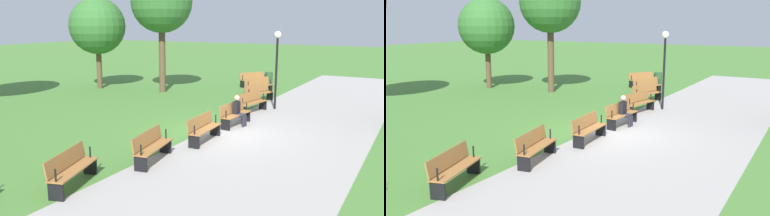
% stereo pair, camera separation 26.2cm
% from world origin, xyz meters
% --- Properties ---
extents(ground_plane, '(120.00, 120.00, 0.00)m').
position_xyz_m(ground_plane, '(0.00, 0.00, 0.00)').
color(ground_plane, '#477A33').
extents(path_paving, '(37.46, 5.60, 0.01)m').
position_xyz_m(path_paving, '(0.00, 2.11, 0.00)').
color(path_paving, '#A39E99').
rests_on(path_paving, ground).
extents(bench_0, '(1.80, 1.38, 0.89)m').
position_xyz_m(bench_0, '(-10.90, -3.20, 0.48)').
color(bench_0, '#996633').
rests_on(bench_0, ground).
extents(bench_1, '(1.86, 1.20, 0.89)m').
position_xyz_m(bench_1, '(-8.66, -1.98, 0.48)').
color(bench_1, '#996633').
rests_on(bench_1, ground).
extents(bench_2, '(1.89, 1.01, 0.89)m').
position_xyz_m(bench_2, '(-6.28, -1.05, 0.48)').
color(bench_2, '#996633').
rests_on(bench_2, ground).
extents(bench_3, '(1.88, 0.81, 0.89)m').
position_xyz_m(bench_3, '(-3.81, -0.43, 0.48)').
color(bench_3, '#996633').
rests_on(bench_3, ground).
extents(bench_4, '(1.85, 0.59, 0.89)m').
position_xyz_m(bench_4, '(-1.28, -0.11, 0.48)').
color(bench_4, '#996633').
rests_on(bench_4, ground).
extents(bench_5, '(1.85, 0.59, 0.89)m').
position_xyz_m(bench_5, '(1.28, -0.11, 0.48)').
color(bench_5, '#996633').
rests_on(bench_5, ground).
extents(bench_6, '(1.88, 0.81, 0.89)m').
position_xyz_m(bench_6, '(3.81, -0.43, 0.48)').
color(bench_6, '#996633').
rests_on(bench_6, ground).
extents(bench_7, '(1.89, 1.01, 0.89)m').
position_xyz_m(bench_7, '(6.28, -1.05, 0.48)').
color(bench_7, '#996633').
rests_on(bench_7, ground).
extents(person_seated, '(0.34, 0.53, 1.20)m').
position_xyz_m(person_seated, '(-1.31, 0.04, 0.64)').
color(person_seated, black).
rests_on(person_seated, ground).
extents(tree_0, '(3.45, 3.45, 6.81)m').
position_xyz_m(tree_0, '(-6.36, -6.95, 5.04)').
color(tree_0, brown).
rests_on(tree_0, ground).
extents(tree_3, '(3.34, 3.34, 5.41)m').
position_xyz_m(tree_3, '(-5.56, -11.02, 3.73)').
color(tree_3, brown).
rests_on(tree_3, ground).
extents(lamp_post, '(0.32, 0.32, 3.57)m').
position_xyz_m(lamp_post, '(-5.03, 0.24, 2.52)').
color(lamp_post, black).
rests_on(lamp_post, ground).
extents(trash_bin, '(0.49, 0.49, 0.77)m').
position_xyz_m(trash_bin, '(-12.44, -2.71, 0.38)').
color(trash_bin, '#2D512D').
rests_on(trash_bin, ground).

